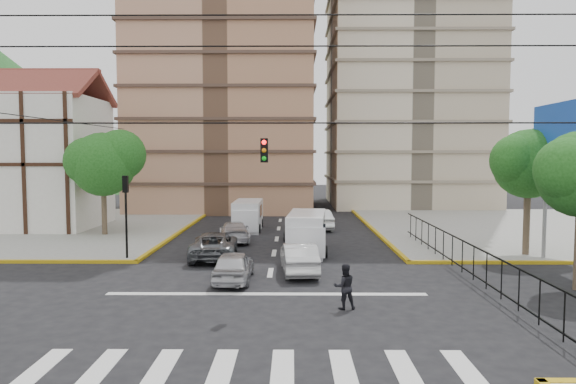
{
  "coord_description": "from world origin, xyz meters",
  "views": [
    {
      "loc": [
        1.05,
        -19.24,
        5.6
      ],
      "look_at": [
        0.86,
        3.38,
        4.0
      ],
      "focal_mm": 32.0,
      "sensor_mm": 36.0,
      "label": 1
    }
  ],
  "objects_px": {
    "van_left_lane": "(248,216)",
    "van_right_lane": "(307,234)",
    "car_silver_front_left": "(234,266)",
    "car_white_front_right": "(299,258)",
    "pedestrian_crosswalk": "(345,286)",
    "traffic_light_nw": "(126,203)"
  },
  "relations": [
    {
      "from": "van_left_lane",
      "to": "van_right_lane",
      "type": "bearing_deg",
      "value": -64.44
    },
    {
      "from": "car_silver_front_left",
      "to": "car_white_front_right",
      "type": "height_order",
      "value": "car_white_front_right"
    },
    {
      "from": "car_white_front_right",
      "to": "pedestrian_crosswalk",
      "type": "relative_size",
      "value": 2.66
    },
    {
      "from": "traffic_light_nw",
      "to": "van_right_lane",
      "type": "bearing_deg",
      "value": 12.21
    },
    {
      "from": "van_left_lane",
      "to": "pedestrian_crosswalk",
      "type": "distance_m",
      "value": 20.32
    },
    {
      "from": "car_silver_front_left",
      "to": "pedestrian_crosswalk",
      "type": "xyz_separation_m",
      "value": [
        4.54,
        -4.14,
        0.14
      ]
    },
    {
      "from": "van_left_lane",
      "to": "car_white_front_right",
      "type": "distance_m",
      "value": 14.36
    },
    {
      "from": "car_silver_front_left",
      "to": "pedestrian_crosswalk",
      "type": "bearing_deg",
      "value": 138.31
    },
    {
      "from": "pedestrian_crosswalk",
      "to": "van_right_lane",
      "type": "bearing_deg",
      "value": -94.3
    },
    {
      "from": "van_right_lane",
      "to": "car_white_front_right",
      "type": "xyz_separation_m",
      "value": [
        -0.52,
        -4.94,
        -0.39
      ]
    },
    {
      "from": "traffic_light_nw",
      "to": "car_silver_front_left",
      "type": "xyz_separation_m",
      "value": [
        6.22,
        -4.45,
        -2.42
      ]
    },
    {
      "from": "van_left_lane",
      "to": "car_silver_front_left",
      "type": "bearing_deg",
      "value": -86.85
    },
    {
      "from": "van_left_lane",
      "to": "pedestrian_crosswalk",
      "type": "height_order",
      "value": "van_left_lane"
    },
    {
      "from": "traffic_light_nw",
      "to": "van_right_lane",
      "type": "relative_size",
      "value": 0.83
    },
    {
      "from": "pedestrian_crosswalk",
      "to": "car_silver_front_left",
      "type": "bearing_deg",
      "value": -52.38
    },
    {
      "from": "van_right_lane",
      "to": "car_white_front_right",
      "type": "distance_m",
      "value": 4.98
    },
    {
      "from": "van_left_lane",
      "to": "car_silver_front_left",
      "type": "xyz_separation_m",
      "value": [
        0.71,
        -15.49,
        -0.39
      ]
    },
    {
      "from": "van_right_lane",
      "to": "car_white_front_right",
      "type": "height_order",
      "value": "van_right_lane"
    },
    {
      "from": "van_right_lane",
      "to": "van_left_lane",
      "type": "relative_size",
      "value": 1.07
    },
    {
      "from": "van_right_lane",
      "to": "van_left_lane",
      "type": "xyz_separation_m",
      "value": [
        -4.18,
        8.94,
        -0.04
      ]
    },
    {
      "from": "car_white_front_right",
      "to": "van_left_lane",
      "type": "bearing_deg",
      "value": -80.09
    },
    {
      "from": "van_left_lane",
      "to": "traffic_light_nw",
      "type": "bearing_deg",
      "value": -116.01
    }
  ]
}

